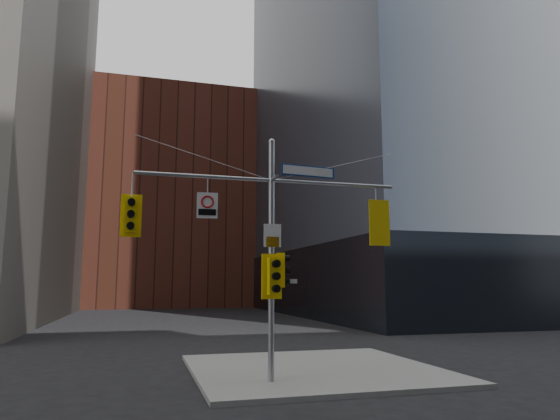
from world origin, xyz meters
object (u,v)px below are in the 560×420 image
traffic_light_east_arm (377,223)px  regulatory_sign_arm (207,204)px  traffic_light_pole_side (282,270)px  traffic_light_west_arm (131,215)px  street_sign_blade (308,171)px  traffic_light_pole_front (274,276)px  signal_assembly (271,232)px

traffic_light_east_arm → regulatory_sign_arm: 5.38m
traffic_light_east_arm → traffic_light_pole_side: (-3.12, -0.00, -1.50)m
traffic_light_west_arm → street_sign_blade: street_sign_blade is taller
street_sign_blade → regulatory_sign_arm: (-3.09, -0.02, -1.18)m
traffic_light_west_arm → regulatory_sign_arm: 2.13m
traffic_light_pole_side → street_sign_blade: 3.16m
traffic_light_east_arm → traffic_light_pole_front: bearing=4.1°
traffic_light_pole_side → street_sign_blade: street_sign_blade is taller
traffic_light_pole_front → signal_assembly: bearing=84.3°
signal_assembly → traffic_light_pole_front: signal_assembly is taller
traffic_light_pole_side → regulatory_sign_arm: 2.92m
street_sign_blade → regulatory_sign_arm: 3.31m
signal_assembly → traffic_light_east_arm: signal_assembly is taller
traffic_light_pole_side → traffic_light_pole_front: size_ratio=0.78×
traffic_light_pole_side → street_sign_blade: size_ratio=0.57×
signal_assembly → regulatory_sign_arm: signal_assembly is taller
signal_assembly → regulatory_sign_arm: bearing=-179.4°
traffic_light_west_arm → traffic_light_pole_front: bearing=-4.7°
traffic_light_pole_front → regulatory_sign_arm: 2.82m
signal_assembly → traffic_light_west_arm: signal_assembly is taller
traffic_light_east_arm → traffic_light_pole_side: traffic_light_east_arm is taller
traffic_light_pole_side → signal_assembly: bearing=100.4°
traffic_light_west_arm → traffic_light_east_arm: (7.46, -0.01, 0.00)m
signal_assembly → traffic_light_east_arm: bearing=0.0°
street_sign_blade → regulatory_sign_arm: size_ratio=2.38×
traffic_light_west_arm → street_sign_blade: bearing=-0.9°
traffic_light_pole_side → traffic_light_pole_front: bearing=140.0°
traffic_light_east_arm → traffic_light_pole_side: 3.46m
signal_assembly → traffic_light_pole_side: signal_assembly is taller
signal_assembly → traffic_light_east_arm: size_ratio=5.55×
traffic_light_west_arm → signal_assembly: bearing=-1.0°
traffic_light_west_arm → traffic_light_east_arm: size_ratio=0.84×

